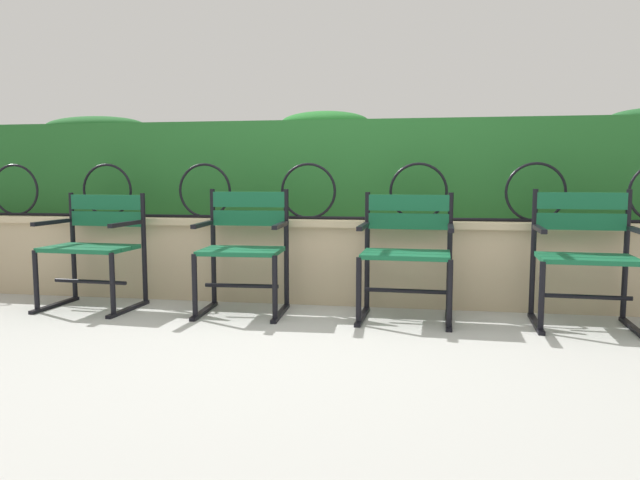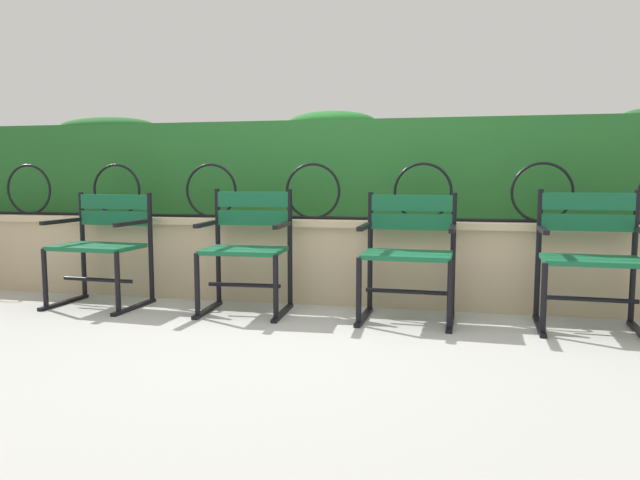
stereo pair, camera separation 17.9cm
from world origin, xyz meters
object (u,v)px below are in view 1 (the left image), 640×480
(park_chair_centre_right, at_px, (407,250))
(park_chair_rightmost, at_px, (585,253))
(park_chair_centre_left, at_px, (244,247))
(park_chair_leftmost, at_px, (95,244))

(park_chair_centre_right, height_order, park_chair_rightmost, park_chair_rightmost)
(park_chair_centre_left, xyz_separation_m, park_chair_centre_right, (1.13, 0.00, -0.00))
(park_chair_rightmost, bearing_deg, park_chair_centre_right, 179.74)
(park_chair_leftmost, height_order, park_chair_centre_left, park_chair_centre_left)
(park_chair_centre_left, relative_size, park_chair_rightmost, 0.99)
(park_chair_centre_left, height_order, park_chair_rightmost, park_chair_rightmost)
(park_chair_leftmost, bearing_deg, park_chair_centre_left, 1.46)
(park_chair_leftmost, relative_size, park_chair_centre_right, 0.98)
(park_chair_leftmost, bearing_deg, park_chair_rightmost, 0.46)
(park_chair_centre_left, distance_m, park_chair_centre_right, 1.13)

